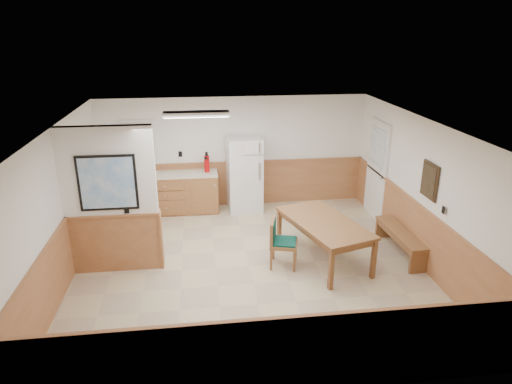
{
  "coord_description": "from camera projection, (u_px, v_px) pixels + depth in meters",
  "views": [
    {
      "loc": [
        -0.79,
        -6.99,
        3.96
      ],
      "look_at": [
        0.17,
        0.4,
        1.22
      ],
      "focal_mm": 32.0,
      "sensor_mm": 36.0,
      "label": 1
    }
  ],
  "objects": [
    {
      "name": "exterior_door",
      "position": [
        377.0,
        170.0,
        9.73
      ],
      "size": [
        0.07,
        1.02,
        2.15
      ],
      "color": "white",
      "rests_on": "ground"
    },
    {
      "name": "partition_wall",
      "position": [
        111.0,
        202.0,
        7.45
      ],
      "size": [
        1.5,
        0.2,
        2.5
      ],
      "color": "white",
      "rests_on": "ground"
    },
    {
      "name": "dining_bench",
      "position": [
        400.0,
        237.0,
        8.28
      ],
      "size": [
        0.38,
        1.52,
        0.45
      ],
      "rotation": [
        0.0,
        0.0,
        0.04
      ],
      "color": "brown",
      "rests_on": "ground"
    },
    {
      "name": "left_wall",
      "position": [
        60.0,
        208.0,
        7.17
      ],
      "size": [
        0.02,
        6.0,
        2.5
      ],
      "primitive_type": "cube",
      "color": "white",
      "rests_on": "ground"
    },
    {
      "name": "ceiling",
      "position": [
        248.0,
        125.0,
        7.1
      ],
      "size": [
        6.0,
        6.0,
        0.02
      ],
      "primitive_type": "cube",
      "color": "white",
      "rests_on": "back_wall"
    },
    {
      "name": "back_wall",
      "position": [
        234.0,
        152.0,
        10.33
      ],
      "size": [
        6.0,
        0.02,
        2.5
      ],
      "primitive_type": "cube",
      "color": "white",
      "rests_on": "ground"
    },
    {
      "name": "fluorescent_fixture",
      "position": [
        196.0,
        114.0,
        8.24
      ],
      "size": [
        1.2,
        0.3,
        0.09
      ],
      "color": "white",
      "rests_on": "ceiling"
    },
    {
      "name": "fire_extinguisher",
      "position": [
        207.0,
        163.0,
        10.02
      ],
      "size": [
        0.14,
        0.14,
        0.45
      ],
      "rotation": [
        0.0,
        0.0,
        0.29
      ],
      "color": "red",
      "rests_on": "kitchen_counter"
    },
    {
      "name": "refrigerator",
      "position": [
        244.0,
        174.0,
        10.15
      ],
      "size": [
        0.78,
        0.74,
        1.67
      ],
      "rotation": [
        0.0,
        0.0,
        0.06
      ],
      "color": "white",
      "rests_on": "ground"
    },
    {
      "name": "right_wall",
      "position": [
        421.0,
        191.0,
        7.9
      ],
      "size": [
        0.02,
        6.0,
        2.5
      ],
      "primitive_type": "cube",
      "color": "white",
      "rests_on": "ground"
    },
    {
      "name": "dining_chair",
      "position": [
        279.0,
        239.0,
        7.83
      ],
      "size": [
        0.72,
        0.58,
        0.85
      ],
      "rotation": [
        0.0,
        0.0,
        -0.27
      ],
      "color": "brown",
      "rests_on": "ground"
    },
    {
      "name": "wainscot_back",
      "position": [
        234.0,
        184.0,
        10.57
      ],
      "size": [
        6.0,
        0.04,
        1.0
      ],
      "primitive_type": "cube",
      "color": "#B17646",
      "rests_on": "ground"
    },
    {
      "name": "kitchen_counter",
      "position": [
        182.0,
        192.0,
        10.16
      ],
      "size": [
        2.2,
        0.61,
        1.0
      ],
      "color": "#AD6A3D",
      "rests_on": "ground"
    },
    {
      "name": "wainscot_right",
      "position": [
        414.0,
        231.0,
        8.15
      ],
      "size": [
        0.04,
        6.0,
        1.0
      ],
      "primitive_type": "cube",
      "color": "#B17646",
      "rests_on": "ground"
    },
    {
      "name": "ground",
      "position": [
        249.0,
        266.0,
        7.96
      ],
      "size": [
        6.0,
        6.0,
        0.0
      ],
      "primitive_type": "plane",
      "color": "tan",
      "rests_on": "ground"
    },
    {
      "name": "dining_table",
      "position": [
        324.0,
        226.0,
        7.96
      ],
      "size": [
        1.46,
        2.09,
        0.75
      ],
      "rotation": [
        0.0,
        0.0,
        0.3
      ],
      "color": "brown",
      "rests_on": "ground"
    },
    {
      "name": "wall_painting",
      "position": [
        429.0,
        180.0,
        7.51
      ],
      "size": [
        0.04,
        0.5,
        0.6
      ],
      "color": "#332514",
      "rests_on": "right_wall"
    },
    {
      "name": "soap_bottle",
      "position": [
        132.0,
        171.0,
        9.81
      ],
      "size": [
        0.07,
        0.07,
        0.19
      ],
      "primitive_type": "cylinder",
      "rotation": [
        0.0,
        0.0,
        -0.24
      ],
      "color": "#178337",
      "rests_on": "kitchen_counter"
    },
    {
      "name": "wainscot_left",
      "position": [
        68.0,
        251.0,
        7.43
      ],
      "size": [
        0.04,
        6.0,
        1.0
      ],
      "primitive_type": "cube",
      "color": "#B17646",
      "rests_on": "ground"
    },
    {
      "name": "kitchen_window",
      "position": [
        138.0,
        142.0,
        9.95
      ],
      "size": [
        0.8,
        0.04,
        1.0
      ],
      "color": "white",
      "rests_on": "back_wall"
    }
  ]
}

